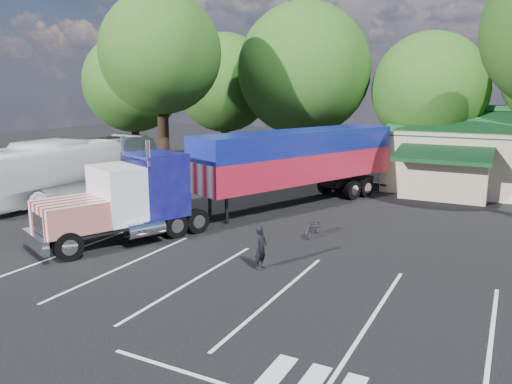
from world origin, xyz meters
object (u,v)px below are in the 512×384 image
at_px(tour_bus, 69,169).
at_px(silver_sedan, 467,185).
at_px(bicycle, 313,227).
at_px(semi_truck, 261,166).
at_px(woman, 261,248).

bearing_deg(tour_bus, silver_sedan, 30.95).
relative_size(bicycle, tour_bus, 0.13).
distance_m(semi_truck, tour_bus, 12.43).
relative_size(semi_truck, silver_sedan, 5.19).
height_order(woman, tour_bus, tour_bus).
relative_size(woman, bicycle, 0.99).
xyz_separation_m(semi_truck, bicycle, (4.19, -2.88, -2.12)).
xyz_separation_m(semi_truck, tour_bus, (-12.24, -2.05, -0.76)).
xyz_separation_m(woman, silver_sedan, (5.61, 17.93, -0.17)).
distance_m(tour_bus, silver_sedan, 25.03).
distance_m(bicycle, tour_bus, 16.50).
bearing_deg(woman, bicycle, 2.16).
bearing_deg(woman, semi_truck, 31.53).
bearing_deg(tour_bus, woman, -17.72).
height_order(woman, bicycle, woman).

